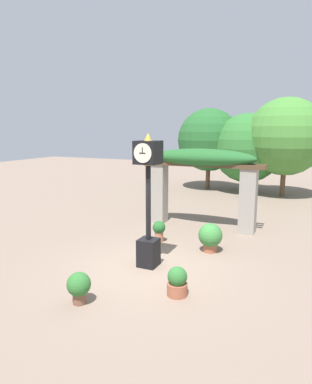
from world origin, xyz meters
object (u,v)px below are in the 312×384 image
at_px(potted_plant_near_left, 177,282).
at_px(potted_plant_far_left, 159,230).
at_px(potted_plant_far_right, 79,286).
at_px(pedestal_clock, 148,199).
at_px(potted_plant_near_right, 210,236).

distance_m(potted_plant_near_left, potted_plant_far_left, 3.91).
distance_m(potted_plant_far_left, potted_plant_far_right, 4.64).
bearing_deg(potted_plant_far_left, pedestal_clock, -73.31).
bearing_deg(pedestal_clock, potted_plant_far_right, -99.82).
relative_size(potted_plant_near_right, potted_plant_far_right, 1.27).
distance_m(potted_plant_near_right, potted_plant_far_right, 4.74).
relative_size(pedestal_clock, potted_plant_near_left, 5.36).
bearing_deg(potted_plant_far_right, potted_plant_far_left, 92.17).
height_order(potted_plant_near_left, potted_plant_far_left, potted_plant_far_left).
bearing_deg(potted_plant_near_left, potted_plant_near_right, 92.28).
relative_size(potted_plant_near_left, potted_plant_far_left, 0.96).
height_order(potted_plant_near_right, potted_plant_far_right, potted_plant_near_right).
height_order(potted_plant_near_left, potted_plant_near_right, potted_plant_near_right).
xyz_separation_m(pedestal_clock, potted_plant_near_right, (1.26, 1.85, -1.43)).
bearing_deg(potted_plant_far_left, potted_plant_near_right, -6.73).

